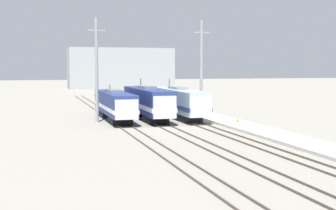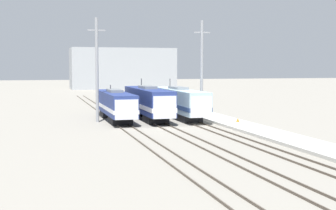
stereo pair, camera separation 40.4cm
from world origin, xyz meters
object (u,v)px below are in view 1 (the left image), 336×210
Objects in this scene: locomotive_far_left at (115,105)px; catenary_tower_right at (201,69)px; locomotive_center at (148,102)px; locomotive_far_right at (179,102)px; traffic_cone at (238,120)px; catenary_tower_left at (97,69)px.

catenary_tower_right reaches higher than locomotive_far_left.
locomotive_center is 0.93× the size of locomotive_far_right.
catenary_tower_right is at bearing 107.80° from traffic_cone.
catenary_tower_left is 18.26m from traffic_cone.
locomotive_center reaches higher than locomotive_far_right.
traffic_cone is at bearing -62.36° from locomotive_far_right.
catenary_tower_left is 26.89× the size of traffic_cone.
locomotive_far_left is 0.96× the size of locomotive_center.
locomotive_far_right is (8.76, 0.77, 0.11)m from locomotive_far_left.
catenary_tower_right reaches higher than locomotive_far_right.
locomotive_center reaches higher than traffic_cone.
locomotive_center is 1.35× the size of catenary_tower_left.
locomotive_far_left is at bearing 173.56° from catenary_tower_right.
locomotive_center is at bearing -173.04° from locomotive_far_right.
locomotive_far_left is at bearing -174.99° from locomotive_far_right.
locomotive_center reaches higher than locomotive_far_left.
locomotive_far_left is at bearing 148.96° from traffic_cone.
catenary_tower_right is at bearing -6.44° from locomotive_far_left.
locomotive_far_left is 1.30× the size of catenary_tower_left.
catenary_tower_right is (6.82, -1.50, 4.33)m from locomotive_center.
locomotive_center is at bearing 12.34° from catenary_tower_left.
traffic_cone is (4.62, -8.82, -1.61)m from locomotive_far_right.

